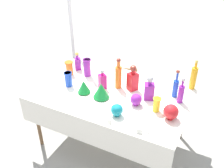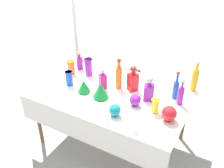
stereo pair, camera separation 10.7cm
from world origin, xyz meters
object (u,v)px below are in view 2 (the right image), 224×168
(square_decanter_0, at_px, (133,80))
(round_bowl_0, at_px, (169,113))
(square_decanter_1, at_px, (80,62))
(slender_vase_1, at_px, (155,105))
(tall_bottle_1, at_px, (176,88))
(round_bowl_1, at_px, (135,100))
(fluted_vase_0, at_px, (84,86))
(tall_bottle_0, at_px, (119,76))
(tall_bottle_3, at_px, (181,95))
(slender_vase_3, at_px, (89,67))
(slender_vase_2, at_px, (69,78))
(round_bowl_2, at_px, (115,110))
(tall_bottle_2, at_px, (195,79))
(slender_vase_0, at_px, (71,67))
(square_decanter_3, at_px, (103,80))
(fluted_vase_1, at_px, (101,90))
(canopy_pole, at_px, (75,27))
(square_decanter_2, at_px, (149,90))
(cardboard_box_behind_left, at_px, (123,85))

(square_decanter_0, relative_size, round_bowl_0, 1.96)
(square_decanter_1, xyz_separation_m, slender_vase_1, (1.21, -0.40, -0.01))
(tall_bottle_1, distance_m, slender_vase_1, 0.36)
(slender_vase_1, relative_size, round_bowl_1, 1.18)
(square_decanter_1, xyz_separation_m, fluted_vase_0, (0.38, -0.45, -0.01))
(tall_bottle_0, height_order, tall_bottle_3, tall_bottle_0)
(slender_vase_3, bearing_deg, slender_vase_2, -102.24)
(square_decanter_1, bearing_deg, round_bowl_0, -18.43)
(tall_bottle_3, distance_m, round_bowl_2, 0.72)
(square_decanter_0, height_order, square_decanter_1, square_decanter_0)
(tall_bottle_2, bearing_deg, fluted_vase_0, -148.88)
(slender_vase_1, bearing_deg, round_bowl_1, 179.77)
(tall_bottle_1, bearing_deg, slender_vase_0, -175.34)
(tall_bottle_0, distance_m, slender_vase_0, 0.69)
(square_decanter_3, xyz_separation_m, fluted_vase_0, (-0.14, -0.18, -0.02))
(fluted_vase_0, height_order, round_bowl_1, fluted_vase_0)
(tall_bottle_0, bearing_deg, tall_bottle_3, 2.31)
(tall_bottle_1, relative_size, slender_vase_2, 1.86)
(tall_bottle_3, distance_m, fluted_vase_1, 0.85)
(slender_vase_1, bearing_deg, square_decanter_1, 161.76)
(tall_bottle_0, bearing_deg, canopy_pole, 147.95)
(tall_bottle_0, height_order, slender_vase_0, tall_bottle_0)
(slender_vase_1, height_order, round_bowl_0, round_bowl_0)
(slender_vase_0, distance_m, fluted_vase_1, 0.68)
(square_decanter_2, relative_size, cardboard_box_behind_left, 0.47)
(square_decanter_0, distance_m, square_decanter_3, 0.35)
(round_bowl_2, bearing_deg, square_decanter_0, 95.55)
(slender_vase_3, distance_m, fluted_vase_1, 0.54)
(tall_bottle_1, distance_m, cardboard_box_behind_left, 1.48)
(fluted_vase_0, relative_size, round_bowl_2, 1.21)
(round_bowl_0, xyz_separation_m, round_bowl_1, (-0.39, 0.06, -0.01))
(canopy_pole, bearing_deg, round_bowl_2, -41.65)
(square_decanter_1, height_order, round_bowl_0, square_decanter_1)
(fluted_vase_0, bearing_deg, square_decanter_3, 52.12)
(slender_vase_2, bearing_deg, square_decanter_1, 108.50)
(slender_vase_1, bearing_deg, slender_vase_3, 162.91)
(square_decanter_0, xyz_separation_m, slender_vase_0, (-0.85, -0.03, -0.04))
(slender_vase_0, bearing_deg, tall_bottle_2, 13.98)
(tall_bottle_3, xyz_separation_m, slender_vase_2, (-1.26, -0.26, -0.02))
(tall_bottle_2, relative_size, fluted_vase_0, 2.32)
(tall_bottle_0, relative_size, round_bowl_0, 2.39)
(fluted_vase_0, xyz_separation_m, round_bowl_1, (0.61, 0.05, -0.01))
(fluted_vase_0, bearing_deg, square_decanter_1, 130.07)
(round_bowl_1, bearing_deg, square_decanter_1, 158.05)
(fluted_vase_1, bearing_deg, round_bowl_2, -35.17)
(square_decanter_0, height_order, round_bowl_0, square_decanter_0)
(tall_bottle_0, height_order, tall_bottle_1, tall_bottle_0)
(square_decanter_0, xyz_separation_m, square_decanter_1, (-0.84, 0.13, -0.04))
(slender_vase_1, xyz_separation_m, round_bowl_0, (0.16, -0.06, -0.00))
(fluted_vase_0, xyz_separation_m, cardboard_box_behind_left, (-0.09, 1.20, -0.66))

